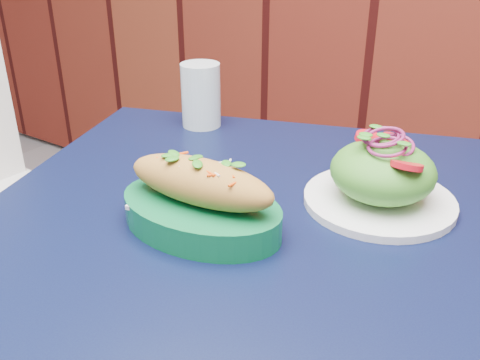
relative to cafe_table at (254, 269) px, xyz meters
The scene contains 4 objects.
cafe_table is the anchor object (origin of this frame).
banh_mi_basket 0.15m from the cafe_table, 128.24° to the right, with size 0.24×0.17×0.11m.
salad_plate 0.23m from the cafe_table, 46.37° to the left, with size 0.22×0.22×0.11m.
water_glass 0.42m from the cafe_table, 138.46° to the left, with size 0.08×0.08×0.13m, color silver.
Camera 1 is at (0.22, 1.28, 1.13)m, focal length 40.00 mm.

